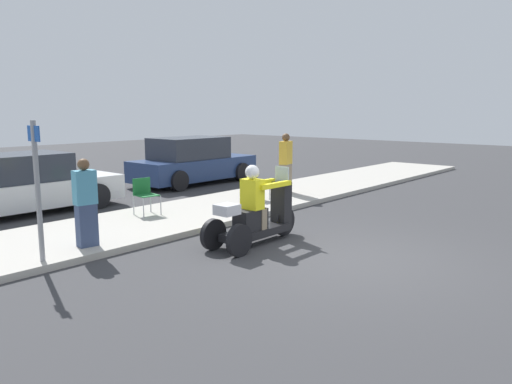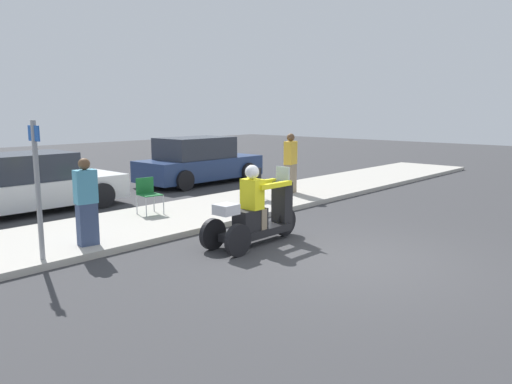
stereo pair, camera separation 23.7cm
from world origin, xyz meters
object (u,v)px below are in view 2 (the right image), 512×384
object	(u,v)px
parked_car_lot_right	(199,162)
parked_car_lot_far	(22,185)
spectator_far_back	(290,164)
folding_chair_set_back	(259,181)
motorcycle_trike	(256,216)
spectator_near_curb	(86,204)
folding_chair_curbside	(148,192)
street_sign	(38,185)

from	to	relation	value
parked_car_lot_right	parked_car_lot_far	xyz separation A→B (m)	(-6.10, -0.54, -0.05)
spectator_far_back	folding_chair_set_back	xyz separation A→B (m)	(-1.41, -0.07, -0.31)
motorcycle_trike	spectator_far_back	size ratio (longest dim) A/B	1.31
motorcycle_trike	spectator_near_curb	xyz separation A→B (m)	(-2.37, 1.85, 0.32)
spectator_near_curb	folding_chair_curbside	size ratio (longest dim) A/B	1.87
motorcycle_trike	folding_chair_curbside	xyz separation A→B (m)	(-0.07, 3.29, 0.09)
folding_chair_set_back	street_sign	xyz separation A→B (m)	(-6.29, -1.02, 0.69)
folding_chair_curbside	parked_car_lot_right	world-z (taller)	parked_car_lot_right
motorcycle_trike	parked_car_lot_right	bearing A→B (deg)	56.46
motorcycle_trike	spectator_far_back	world-z (taller)	spectator_far_back
parked_car_lot_far	street_sign	bearing A→B (deg)	-109.51
street_sign	spectator_near_curb	bearing A→B (deg)	14.87
spectator_near_curb	spectator_far_back	bearing A→B (deg)	7.10
parked_car_lot_far	parked_car_lot_right	bearing A→B (deg)	5.02
folding_chair_curbside	spectator_far_back	bearing A→B (deg)	-7.68
folding_chair_curbside	folding_chair_set_back	distance (m)	3.12
spectator_far_back	parked_car_lot_right	distance (m)	3.93
spectator_far_back	street_sign	xyz separation A→B (m)	(-7.70, -1.09, 0.38)
folding_chair_set_back	parked_car_lot_far	bearing A→B (deg)	143.62
spectator_far_back	parked_car_lot_far	world-z (taller)	spectator_far_back
folding_chair_curbside	parked_car_lot_right	distance (m)	5.56
spectator_near_curb	motorcycle_trike	bearing A→B (deg)	-37.97
parked_car_lot_right	folding_chair_set_back	bearing A→B (deg)	-109.35
motorcycle_trike	parked_car_lot_right	size ratio (longest dim) A/B	0.51
folding_chair_curbside	folding_chair_set_back	size ratio (longest dim) A/B	1.00
motorcycle_trike	parked_car_lot_right	distance (m)	7.94
spectator_far_back	parked_car_lot_far	bearing A→B (deg)	150.98
folding_chair_curbside	folding_chair_set_back	bearing A→B (deg)	-12.45
spectator_far_back	spectator_near_curb	bearing A→B (deg)	-172.90
folding_chair_curbside	parked_car_lot_far	bearing A→B (deg)	120.60
parked_car_lot_far	street_sign	distance (m)	4.80
spectator_near_curb	folding_chair_set_back	size ratio (longest dim) A/B	1.87
spectator_near_curb	parked_car_lot_right	distance (m)	8.27
motorcycle_trike	street_sign	size ratio (longest dim) A/B	1.01
folding_chair_set_back	folding_chair_curbside	bearing A→B (deg)	167.55
spectator_near_curb	parked_car_lot_right	world-z (taller)	spectator_near_curb
folding_chair_set_back	parked_car_lot_far	world-z (taller)	parked_car_lot_far
spectator_far_back	parked_car_lot_far	size ratio (longest dim) A/B	0.36
spectator_near_curb	street_sign	xyz separation A→B (m)	(-0.93, -0.25, 0.46)
parked_car_lot_right	parked_car_lot_far	world-z (taller)	parked_car_lot_right
parked_car_lot_far	spectator_near_curb	bearing A→B (deg)	-98.78
folding_chair_curbside	folding_chair_set_back	xyz separation A→B (m)	(3.05, -0.67, 0.00)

